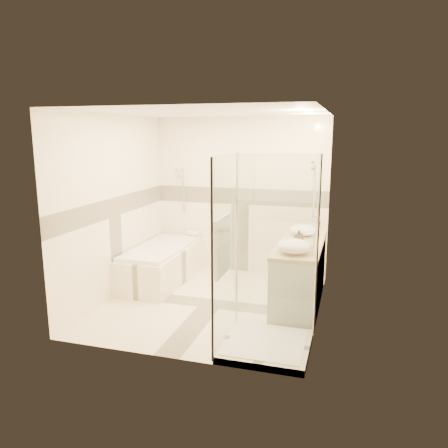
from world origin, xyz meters
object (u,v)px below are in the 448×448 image
(bathtub, at_px, (161,262))
(shower_enclosure, at_px, (258,301))
(vanity, at_px, (300,274))
(vessel_sink_far, at_px, (294,246))
(amenity_bottle_b, at_px, (299,237))
(amenity_bottle_a, at_px, (300,236))
(vessel_sink_near, at_px, (303,230))

(bathtub, distance_m, shower_enclosure, 2.47)
(vanity, relative_size, shower_enclosure, 0.79)
(vessel_sink_far, xyz_separation_m, amenity_bottle_b, (0.00, 0.46, 0.00))
(amenity_bottle_a, bearing_deg, shower_enclosure, -101.93)
(amenity_bottle_b, bearing_deg, shower_enclosure, -102.64)
(vanity, bearing_deg, vessel_sink_far, -92.21)
(amenity_bottle_b, bearing_deg, vanity, 69.73)
(shower_enclosure, height_order, vessel_sink_near, shower_enclosure)
(bathtub, bearing_deg, amenity_bottle_b, -10.74)
(shower_enclosure, relative_size, vessel_sink_near, 5.25)
(shower_enclosure, relative_size, vessel_sink_far, 4.84)
(vanity, bearing_deg, vessel_sink_near, 92.56)
(vessel_sink_far, height_order, amenity_bottle_a, vessel_sink_far)
(vanity, relative_size, amenity_bottle_a, 9.78)
(vanity, relative_size, vessel_sink_far, 3.84)
(amenity_bottle_a, xyz_separation_m, amenity_bottle_b, (0.00, -0.07, 0.00))
(amenity_bottle_a, bearing_deg, vessel_sink_near, 90.00)
(amenity_bottle_b, bearing_deg, vessel_sink_far, -90.00)
(vessel_sink_near, distance_m, vessel_sink_far, 0.97)
(shower_enclosure, bearing_deg, vanity, 77.03)
(amenity_bottle_a, bearing_deg, bathtub, 171.21)
(shower_enclosure, bearing_deg, vessel_sink_near, 80.98)
(bathtub, bearing_deg, vanity, -9.25)
(bathtub, xyz_separation_m, amenity_bottle_b, (2.13, -0.40, 0.63))
(vanity, bearing_deg, shower_enclosure, -102.97)
(shower_enclosure, distance_m, vessel_sink_near, 1.79)
(amenity_bottle_b, bearing_deg, bathtub, 169.26)
(vessel_sink_near, height_order, amenity_bottle_a, amenity_bottle_a)
(vessel_sink_far, bearing_deg, bathtub, 157.82)
(vanity, height_order, amenity_bottle_a, amenity_bottle_a)
(shower_enclosure, height_order, amenity_bottle_b, shower_enclosure)
(bathtub, height_order, vessel_sink_near, vessel_sink_near)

